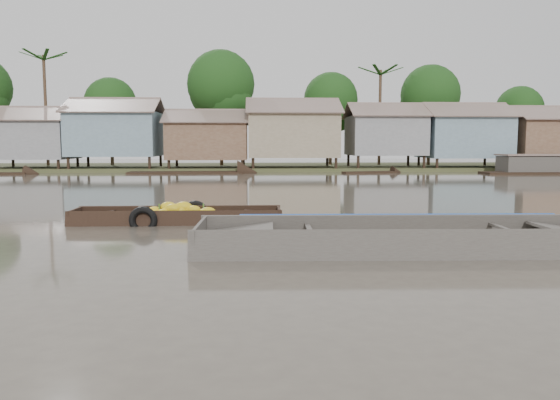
{
  "coord_description": "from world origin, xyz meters",
  "views": [
    {
      "loc": [
        -0.39,
        -11.43,
        2.07
      ],
      "look_at": [
        0.19,
        0.64,
        0.8
      ],
      "focal_mm": 35.0,
      "sensor_mm": 36.0,
      "label": 1
    }
  ],
  "objects": [
    {
      "name": "banana_boat",
      "position": [
        -2.46,
        2.79,
        0.14
      ],
      "size": [
        5.41,
        1.47,
        0.76
      ],
      "rotation": [
        0.0,
        0.0,
        -0.0
      ],
      "color": "black",
      "rests_on": "ground"
    },
    {
      "name": "ground",
      "position": [
        0.0,
        0.0,
        0.0
      ],
      "size": [
        120.0,
        120.0,
        0.0
      ],
      "primitive_type": "plane",
      "color": "#4D453B",
      "rests_on": "ground"
    },
    {
      "name": "viewer_boat",
      "position": [
        2.7,
        -1.02,
        0.08
      ],
      "size": [
        8.45,
        2.42,
        0.68
      ],
      "rotation": [
        0.0,
        0.0,
        -0.03
      ],
      "color": "#433D39",
      "rests_on": "ground"
    },
    {
      "name": "riverbank",
      "position": [
        3.03,
        31.86,
        3.07
      ],
      "size": [
        120.0,
        12.47,
        10.22
      ],
      "color": "#384723",
      "rests_on": "ground"
    },
    {
      "name": "distant_boats",
      "position": [
        12.79,
        24.18,
        0.2
      ],
      "size": [
        45.8,
        14.21,
        1.38
      ],
      "color": "black",
      "rests_on": "ground"
    }
  ]
}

